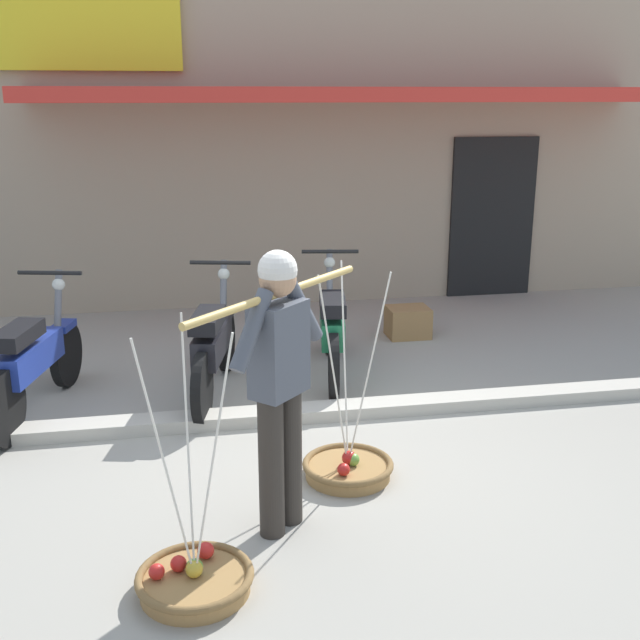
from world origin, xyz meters
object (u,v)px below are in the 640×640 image
Objects in this scene: motorcycle_end_of_row at (331,328)px; wooden_crate at (408,322)px; fruit_basket_left_side at (348,467)px; fruit_basket_right_side at (194,578)px; motorcycle_second_in_row at (34,361)px; motorcycle_third_in_row at (214,346)px; fruit_vendor at (279,375)px.

motorcycle_end_of_row is 4.11× the size of wooden_crate.
fruit_basket_left_side is 1.00× the size of fruit_basket_right_side.
motorcycle_second_in_row is 1.44m from motorcycle_third_in_row.
fruit_vendor reaches higher than fruit_basket_left_side.
fruit_basket_right_side is at bearing -134.44° from fruit_basket_left_side.
fruit_basket_left_side is 1.88m from motorcycle_third_in_row.
motorcycle_end_of_row is (0.28, 1.97, 0.38)m from fruit_basket_left_side.
motorcycle_third_in_row is (-0.80, 1.66, 0.38)m from fruit_basket_left_side.
fruit_vendor is 1.18m from fruit_basket_left_side.
motorcycle_second_in_row is (-1.70, 2.06, -0.52)m from fruit_vendor.
fruit_basket_left_side reaches higher than motorcycle_end_of_row.
fruit_vendor is 0.94× the size of motorcycle_end_of_row.
fruit_basket_right_side reaches higher than wooden_crate.
wooden_crate is at bearing 44.41° from motorcycle_end_of_row.
fruit_vendor reaches higher than motorcycle_second_in_row.
fruit_basket_left_side is 1.52m from fruit_basket_right_side.
fruit_basket_left_side is 0.81× the size of motorcycle_second_in_row.
motorcycle_third_in_row is (-0.27, 2.21, -0.52)m from fruit_vendor.
wooden_crate is (1.04, 1.02, -0.29)m from motorcycle_end_of_row.
motorcycle_third_in_row reaches higher than wooden_crate.
fruit_vendor is at bearing 45.45° from fruit_basket_right_side.
fruit_vendor is at bearing -107.90° from motorcycle_end_of_row.
fruit_vendor reaches higher than fruit_basket_right_side.
fruit_vendor is 2.28m from motorcycle_third_in_row.
fruit_basket_left_side is at bearing 45.56° from fruit_basket_right_side.
fruit_basket_right_side is 2.79m from motorcycle_third_in_row.
motorcycle_third_in_row is (1.43, 0.14, 0.00)m from motorcycle_second_in_row.
fruit_basket_left_side is (0.53, 0.54, -0.90)m from fruit_vendor.
fruit_vendor is at bearing -83.04° from motorcycle_third_in_row.
fruit_vendor reaches higher than wooden_crate.
fruit_basket_left_side is at bearing -113.87° from wooden_crate.
motorcycle_second_in_row and motorcycle_end_of_row have the same top height.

